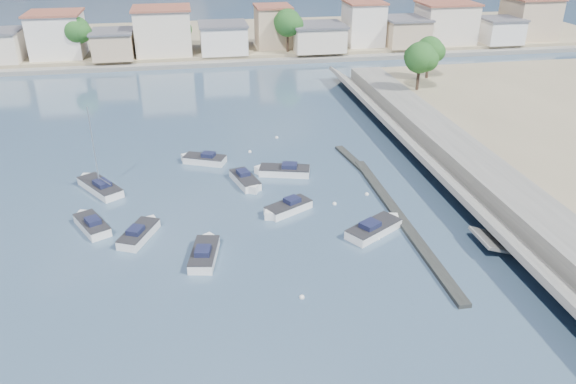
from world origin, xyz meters
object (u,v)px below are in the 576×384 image
object	(u,v)px
motorboat_f	(203,160)
motorboat_h	(376,228)
motorboat_g	(246,181)
motorboat_b	(205,253)
motorboat_e	(140,233)
motorboat_a	(91,224)
motorboat_c	(282,171)
sailboat	(99,186)
motorboat_d	(286,209)

from	to	relation	value
motorboat_f	motorboat_h	world-z (taller)	same
motorboat_f	motorboat_g	bearing A→B (deg)	-57.42
motorboat_b	motorboat_g	world-z (taller)	same
motorboat_b	motorboat_e	bearing A→B (deg)	141.79
motorboat_a	motorboat_b	world-z (taller)	same
motorboat_c	motorboat_g	xyz separation A→B (m)	(-4.08, -1.84, 0.00)
motorboat_a	sailboat	world-z (taller)	sailboat
motorboat_c	motorboat_g	bearing A→B (deg)	-155.78
motorboat_f	motorboat_h	bearing A→B (deg)	-51.70
motorboat_f	motorboat_h	size ratio (longest dim) A/B	0.91
motorboat_d	motorboat_f	size ratio (longest dim) A/B	0.95
motorboat_a	motorboat_d	xyz separation A→B (m)	(17.56, -0.15, -0.00)
motorboat_e	motorboat_g	bearing A→B (deg)	40.96
motorboat_c	motorboat_d	xyz separation A→B (m)	(-1.03, -8.49, -0.00)
motorboat_e	motorboat_f	bearing A→B (deg)	68.55
motorboat_d	sailboat	xyz separation A→B (m)	(-17.81, 8.02, 0.03)
motorboat_d	motorboat_h	size ratio (longest dim) A/B	0.86
motorboat_b	motorboat_f	xyz separation A→B (m)	(0.65, 19.47, 0.00)
motorboat_d	motorboat_e	size ratio (longest dim) A/B	0.95
motorboat_c	sailboat	world-z (taller)	sailboat
motorboat_h	motorboat_d	bearing A→B (deg)	145.06
motorboat_a	motorboat_b	bearing A→B (deg)	-33.76
motorboat_c	motorboat_f	distance (m)	9.43
motorboat_e	motorboat_g	xyz separation A→B (m)	(10.13, 8.79, 0.00)
motorboat_g	motorboat_h	xyz separation A→B (m)	(10.13, -11.59, -0.00)
motorboat_f	sailboat	size ratio (longest dim) A/B	0.57
motorboat_b	motorboat_e	xyz separation A→B (m)	(-5.34, 4.21, 0.00)
motorboat_b	motorboat_h	bearing A→B (deg)	5.37
motorboat_a	motorboat_b	xyz separation A→B (m)	(9.71, -6.49, -0.00)
motorboat_c	motorboat_a	bearing A→B (deg)	-155.83
motorboat_d	sailboat	bearing A→B (deg)	155.77
motorboat_a	motorboat_h	size ratio (longest dim) A/B	0.88
motorboat_a	motorboat_h	world-z (taller)	same
motorboat_a	motorboat_d	size ratio (longest dim) A/B	1.02
motorboat_g	motorboat_e	bearing A→B (deg)	-139.04
motorboat_c	motorboat_b	bearing A→B (deg)	-120.88
sailboat	motorboat_a	bearing A→B (deg)	-88.18
motorboat_g	sailboat	world-z (taller)	sailboat
motorboat_f	sailboat	xyz separation A→B (m)	(-10.62, -5.11, 0.03)
motorboat_c	sailboat	xyz separation A→B (m)	(-18.83, -0.47, 0.03)
motorboat_h	motorboat_b	bearing A→B (deg)	-174.63
motorboat_b	motorboat_e	world-z (taller)	same
motorboat_e	motorboat_a	bearing A→B (deg)	152.37
motorboat_c	sailboat	bearing A→B (deg)	-178.56
motorboat_a	motorboat_c	distance (m)	20.37
motorboat_b	motorboat_h	distance (m)	14.98
motorboat_c	motorboat_h	distance (m)	14.73
motorboat_e	motorboat_f	size ratio (longest dim) A/B	1.00
motorboat_a	sailboat	xyz separation A→B (m)	(-0.25, 7.87, 0.03)
motorboat_b	motorboat_h	xyz separation A→B (m)	(14.92, 1.40, 0.00)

